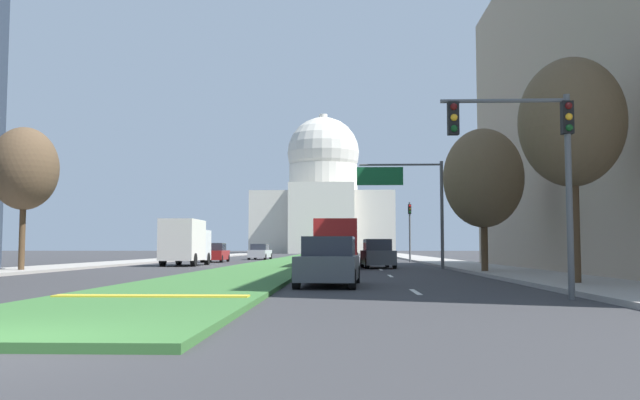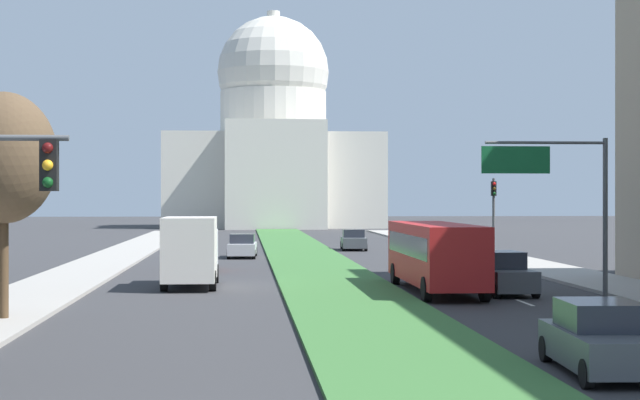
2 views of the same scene
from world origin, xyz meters
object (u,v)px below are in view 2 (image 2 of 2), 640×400
sedan_distant (200,256)px  box_truck_delivery (191,250)px  overhead_guide_sign (560,184)px  sedan_far_horizon (242,246)px  traffic_light_far_right (494,211)px  sedan_very_far (354,240)px  city_bus (435,251)px  capitol_building (273,141)px  street_tree_left_mid (4,158)px  sedan_midblock (502,274)px  sedan_lead_stopped (602,340)px

sedan_distant → box_truck_delivery: bearing=-89.9°
overhead_guide_sign → sedan_far_horizon: overhead_guide_sign is taller
overhead_guide_sign → traffic_light_far_right: bearing=84.6°
sedan_very_far → city_bus: (-0.30, -35.43, 1.00)m
capitol_building → street_tree_left_mid: size_ratio=4.00×
sedan_midblock → sedan_very_far: (-2.31, 36.70, -0.07)m
overhead_guide_sign → sedan_very_far: size_ratio=1.42×
street_tree_left_mid → traffic_light_far_right: bearing=47.5°
capitol_building → street_tree_left_mid: bearing=-96.3°
sedan_lead_stopped → sedan_midblock: bearing=82.3°
sedan_distant → city_bus: (10.66, -13.99, 0.99)m
sedan_very_far → sedan_midblock: bearing=-86.4°
overhead_guide_sign → sedan_very_far: bearing=96.2°
sedan_very_far → box_truck_delivery: bearing=-108.7°
traffic_light_far_right → sedan_distant: 17.07m
traffic_light_far_right → sedan_very_far: (-5.91, 20.82, -2.55)m
sedan_lead_stopped → sedan_very_far: (0.29, 56.04, -0.02)m
box_truck_delivery → sedan_lead_stopped: bearing=-65.7°
street_tree_left_mid → sedan_lead_stopped: (16.06, -10.93, -4.57)m
sedan_lead_stopped → sedan_far_horizon: sedan_lead_stopped is taller
capitol_building → sedan_far_horizon: (-4.26, -72.44, -11.14)m
capitol_building → sedan_very_far: capitol_building is taller
overhead_guide_sign → sedan_distant: 23.22m
sedan_distant → sedan_very_far: sedan_distant is taller
capitol_building → traffic_light_far_right: size_ratio=5.79×
traffic_light_far_right → sedan_very_far: 21.79m
overhead_guide_sign → sedan_midblock: (-1.90, 1.88, -3.79)m
sedan_very_far → capitol_building: bearing=94.0°
capitol_building → overhead_guide_sign: capitol_building is taller
box_truck_delivery → city_bus: 11.07m
street_tree_left_mid → sedan_lead_stopped: bearing=-34.2°
sedan_far_horizon → sedan_midblock: bearing=-68.1°
sedan_lead_stopped → city_bus: bearing=90.0°
overhead_guide_sign → box_truck_delivery: size_ratio=1.02×
city_bus → sedan_lead_stopped: bearing=-90.0°
sedan_lead_stopped → box_truck_delivery: 25.94m
sedan_midblock → box_truck_delivery: 13.96m
capitol_building → sedan_lead_stopped: 119.63m
sedan_far_horizon → traffic_light_far_right: bearing=-38.1°
street_tree_left_mid → sedan_lead_stopped: size_ratio=1.63×
sedan_distant → sedan_very_far: 24.08m
street_tree_left_mid → sedan_midblock: size_ratio=1.64×
capitol_building → city_bus: bearing=-87.6°
capitol_building → box_truck_delivery: (-6.59, -95.40, -10.23)m
sedan_lead_stopped → box_truck_delivery: box_truck_delivery is taller
sedan_far_horizon → overhead_guide_sign: bearing=-66.2°
overhead_guide_sign → box_truck_delivery: overhead_guide_sign is taller
overhead_guide_sign → city_bus: bearing=145.1°
street_tree_left_mid → sedan_lead_stopped: 19.96m
sedan_midblock → sedan_very_far: size_ratio=1.00×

